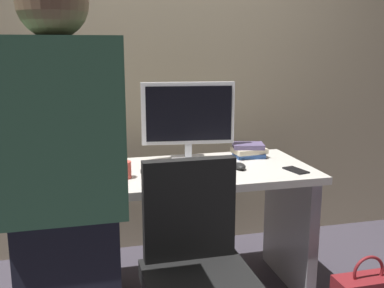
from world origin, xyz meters
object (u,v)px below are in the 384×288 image
cup_near_keyboard (124,170)px  cup_by_monitor (110,159)px  mouse (240,166)px  book_stack (249,150)px  monitor (188,117)px  person_at_desk (66,216)px  cell_phone (296,170)px  desk (190,210)px  office_chair (197,287)px  keyboard (183,171)px

cup_near_keyboard → cup_by_monitor: bearing=101.2°
mouse → book_stack: (0.15, 0.25, 0.02)m
monitor → cup_by_monitor: size_ratio=6.56×
person_at_desk → cup_by_monitor: 1.01m
mouse → cup_near_keyboard: cup_near_keyboard is taller
cell_phone → desk: bearing=148.6°
mouse → cell_phone: 0.30m
office_chair → monitor: monitor is taller
desk → keyboard: (-0.06, -0.07, 0.25)m
book_stack → cell_phone: book_stack is taller
office_chair → cup_near_keyboard: office_chair is taller
keyboard → mouse: mouse is taller
person_at_desk → book_stack: bearing=43.6°
keyboard → mouse: size_ratio=4.30×
keyboard → book_stack: size_ratio=2.04×
person_at_desk → cup_by_monitor: bearing=77.7°
book_stack → desk: bearing=-156.7°
office_chair → book_stack: 1.07m
desk → cell_phone: 0.62m
cell_phone → person_at_desk: bearing=-164.7°
person_at_desk → monitor: size_ratio=3.04×
person_at_desk → mouse: person_at_desk is taller
desk → cell_phone: size_ratio=9.30×
keyboard → cell_phone: bearing=-10.5°
cup_near_keyboard → office_chair: bearing=-68.4°
office_chair → monitor: (0.18, 0.87, 0.57)m
keyboard → mouse: 0.32m
office_chair → monitor: bearing=78.5°
desk → mouse: (0.26, -0.07, 0.25)m
cup_near_keyboard → cup_by_monitor: size_ratio=1.06×
office_chair → person_at_desk: 0.66m
mouse → cell_phone: bearing=-21.5°
cup_by_monitor → book_stack: book_stack is taller
office_chair → keyboard: size_ratio=2.19×
mouse → cup_near_keyboard: size_ratio=1.15×
person_at_desk → monitor: 1.23m
person_at_desk → keyboard: bearing=52.2°
person_at_desk → cell_phone: person_at_desk is taller
keyboard → cup_near_keyboard: cup_near_keyboard is taller
person_at_desk → mouse: size_ratio=16.39×
cup_by_monitor → book_stack: bearing=0.5°
monitor → keyboard: size_ratio=1.26×
mouse → cell_phone: mouse is taller
cup_by_monitor → person_at_desk: bearing=-102.3°
book_stack → mouse: bearing=-121.1°
mouse → cell_phone: (0.28, -0.11, -0.01)m
keyboard → mouse: (0.32, 0.01, 0.01)m
desk → office_chair: bearing=-101.5°
desk → cell_phone: bearing=-18.2°
person_at_desk → cup_near_keyboard: bearing=69.9°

